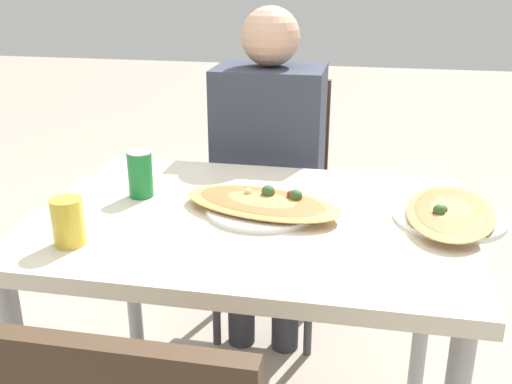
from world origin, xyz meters
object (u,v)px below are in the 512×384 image
Objects in this scene: person_seated at (269,154)px; drink_glass at (68,222)px; pizza_main at (263,204)px; dining_table at (251,245)px; chair_far_seated at (274,192)px; soda_can at (140,174)px; pizza_second at (450,213)px.

person_seated is 0.90m from drink_glass.
drink_glass is at bearing -145.37° from pizza_main.
dining_table is 0.74m from chair_far_seated.
soda_can is at bearing 167.24° from dining_table.
drink_glass is at bearing -160.69° from pizza_second.
drink_glass reaches higher than dining_table.
dining_table is 0.11m from pizza_main.
chair_far_seated reaches higher than pizza_main.
pizza_second is at bearing 3.60° from pizza_main.
pizza_main reaches higher than pizza_second.
drink_glass reaches higher than pizza_main.
person_seated reaches higher than soda_can.
pizza_main is 4.17× the size of drink_glass.
chair_far_seated reaches higher than dining_table.
chair_far_seated reaches higher than pizza_second.
chair_far_seated is 0.78× the size of person_seated.
person_seated reaches higher than pizza_main.
chair_far_seated is (-0.06, 0.72, -0.13)m from dining_table.
dining_table is at bearing 95.59° from person_seated.
person_seated is 11.07× the size of drink_glass.
dining_table is 0.61m from person_seated.
chair_far_seated is at bearing 72.18° from drink_glass.
drink_glass is (-0.39, -0.27, 0.04)m from pizza_main.
drink_glass reaches higher than pizza_second.
dining_table is 0.36m from soda_can.
soda_can reaches higher than dining_table.
pizza_second is (0.49, 0.06, 0.10)m from dining_table.
pizza_main is at bearing -6.87° from soda_can.
person_seated is (-0.06, 0.60, 0.06)m from dining_table.
soda_can is (-0.26, -0.65, 0.28)m from chair_far_seated.
dining_table is at bearing 94.68° from chair_far_seated.
person_seated reaches higher than chair_far_seated.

